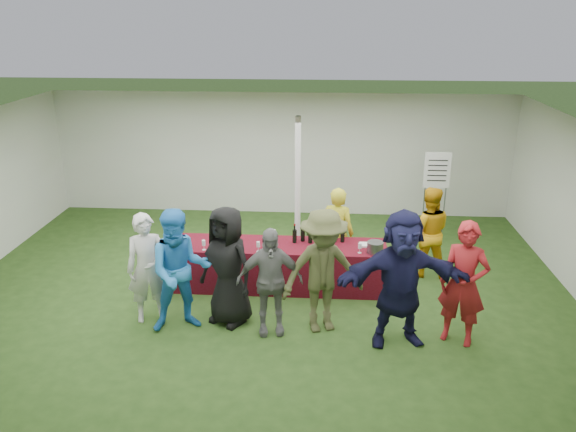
# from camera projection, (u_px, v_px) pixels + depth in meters

# --- Properties ---
(ground) EXTENTS (60.00, 60.00, 0.00)m
(ground) POSITION_uv_depth(u_px,v_px,m) (263.00, 296.00, 9.07)
(ground) COLOR #284719
(ground) RESTS_ON ground
(tent) EXTENTS (10.00, 10.00, 10.00)m
(tent) POSITION_uv_depth(u_px,v_px,m) (298.00, 194.00, 9.69)
(tent) COLOR white
(tent) RESTS_ON ground
(serving_table) EXTENTS (3.60, 0.80, 0.75)m
(serving_table) POSITION_uv_depth(u_px,v_px,m) (276.00, 265.00, 9.26)
(serving_table) COLOR maroon
(serving_table) RESTS_ON ground
(wine_bottles) EXTENTS (0.86, 0.15, 0.32)m
(wine_bottles) POSITION_uv_depth(u_px,v_px,m) (319.00, 235.00, 9.19)
(wine_bottles) COLOR black
(wine_bottles) RESTS_ON serving_table
(wine_glasses) EXTENTS (2.78, 0.12, 0.16)m
(wine_glasses) POSITION_uv_depth(u_px,v_px,m) (252.00, 244.00, 8.87)
(wine_glasses) COLOR silver
(wine_glasses) RESTS_ON serving_table
(water_bottle) EXTENTS (0.07, 0.07, 0.23)m
(water_bottle) POSITION_uv_depth(u_px,v_px,m) (275.00, 237.00, 9.17)
(water_bottle) COLOR silver
(water_bottle) RESTS_ON serving_table
(bar_towel) EXTENTS (0.25, 0.18, 0.03)m
(bar_towel) POSITION_uv_depth(u_px,v_px,m) (367.00, 245.00, 9.08)
(bar_towel) COLOR white
(bar_towel) RESTS_ON serving_table
(dump_bucket) EXTENTS (0.26, 0.26, 0.18)m
(dump_bucket) POSITION_uv_depth(u_px,v_px,m) (375.00, 247.00, 8.80)
(dump_bucket) COLOR slate
(dump_bucket) RESTS_ON serving_table
(wine_list_sign) EXTENTS (0.50, 0.03, 1.80)m
(wine_list_sign) POSITION_uv_depth(u_px,v_px,m) (437.00, 177.00, 10.80)
(wine_list_sign) COLOR slate
(wine_list_sign) RESTS_ON ground
(staff_pourer) EXTENTS (0.66, 0.53, 1.59)m
(staff_pourer) POSITION_uv_depth(u_px,v_px,m) (337.00, 232.00, 9.50)
(staff_pourer) COLOR gold
(staff_pourer) RESTS_ON ground
(staff_back) EXTENTS (0.81, 0.65, 1.58)m
(staff_back) POSITION_uv_depth(u_px,v_px,m) (428.00, 232.00, 9.54)
(staff_back) COLOR orange
(staff_back) RESTS_ON ground
(customer_0) EXTENTS (0.70, 0.58, 1.66)m
(customer_0) POSITION_uv_depth(u_px,v_px,m) (148.00, 268.00, 8.12)
(customer_0) COLOR silver
(customer_0) RESTS_ON ground
(customer_1) EXTENTS (1.05, 0.92, 1.81)m
(customer_1) POSITION_uv_depth(u_px,v_px,m) (180.00, 271.00, 7.86)
(customer_1) COLOR #277DD1
(customer_1) RESTS_ON ground
(customer_2) EXTENTS (1.04, 0.92, 1.78)m
(customer_2) POSITION_uv_depth(u_px,v_px,m) (228.00, 266.00, 8.04)
(customer_2) COLOR black
(customer_2) RESTS_ON ground
(customer_3) EXTENTS (0.98, 0.53, 1.59)m
(customer_3) POSITION_uv_depth(u_px,v_px,m) (270.00, 281.00, 7.80)
(customer_3) COLOR slate
(customer_3) RESTS_ON ground
(customer_4) EXTENTS (1.33, 1.01, 1.83)m
(customer_4) POSITION_uv_depth(u_px,v_px,m) (323.00, 272.00, 7.82)
(customer_4) COLOR #474B28
(customer_4) RESTS_ON ground
(customer_5) EXTENTS (1.86, 0.84, 1.93)m
(customer_5) POSITION_uv_depth(u_px,v_px,m) (401.00, 279.00, 7.49)
(customer_5) COLOR #141538
(customer_5) RESTS_ON ground
(customer_6) EXTENTS (0.76, 0.65, 1.76)m
(customer_6) POSITION_uv_depth(u_px,v_px,m) (464.00, 284.00, 7.54)
(customer_6) COLOR maroon
(customer_6) RESTS_ON ground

